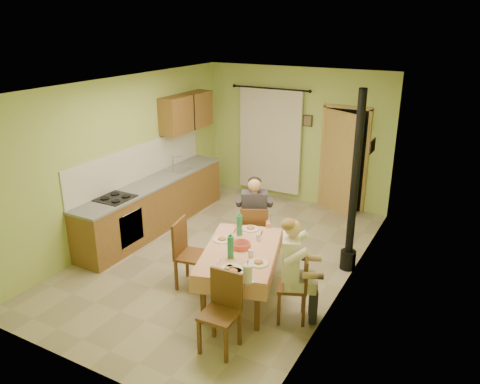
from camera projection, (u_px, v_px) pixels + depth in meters
The scene contains 17 objects.
floor at pixel (224, 256), 7.72m from camera, with size 4.00×6.00×0.01m, color tan.
room_shell at pixel (222, 150), 7.08m from camera, with size 4.04×6.04×2.82m.
kitchen_run at pixel (155, 203), 8.64m from camera, with size 0.64×3.64×1.56m.
upper_cabinets at pixel (187, 112), 9.25m from camera, with size 0.35×1.40×0.70m, color brown.
curtain at pixel (270, 140), 9.91m from camera, with size 1.70×0.07×2.22m.
doorway at pixel (341, 160), 9.26m from camera, with size 0.96×0.44×2.15m.
dining_table at pixel (240, 274), 6.45m from camera, with size 1.39×1.81×0.76m.
tableware at pixel (240, 249), 6.19m from camera, with size 1.01×1.51×0.33m.
chair_far at pixel (254, 245), 7.46m from camera, with size 0.57×0.57×0.98m.
chair_near at pixel (220, 328), 5.48m from camera, with size 0.43×0.43×0.97m.
chair_right at pixel (292, 299), 6.03m from camera, with size 0.49×0.49×0.93m.
chair_left at pixel (193, 267), 6.81m from camera, with size 0.52×0.52×1.01m.
man_far at pixel (254, 211), 7.27m from camera, with size 0.65×0.61×1.39m.
man_right at pixel (293, 259), 5.83m from camera, with size 0.59×0.65×1.39m.
stove_flue at pixel (352, 208), 7.00m from camera, with size 0.24×0.24×2.80m.
picture_back at pixel (308, 121), 9.44m from camera, with size 0.19×0.03×0.23m, color black.
picture_right at pixel (372, 146), 7.18m from camera, with size 0.03×0.31×0.21m, color brown.
Camera 1 is at (3.51, -5.90, 3.69)m, focal length 35.00 mm.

